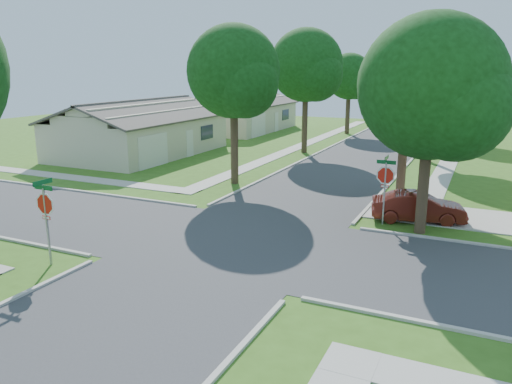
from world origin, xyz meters
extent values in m
plane|color=#38601A|center=(0.00, 0.00, 0.00)|extent=(100.00, 100.00, 0.00)
cube|color=#333335|center=(0.00, 0.00, 0.00)|extent=(7.00, 100.00, 0.02)
cube|color=#9E9B91|center=(6.10, 26.00, 0.02)|extent=(1.20, 40.00, 0.04)
cube|color=#9E9B91|center=(-6.10, 26.00, 0.02)|extent=(1.20, 40.00, 0.04)
cube|color=#9E9B91|center=(7.90, 7.10, 0.03)|extent=(8.80, 3.60, 0.05)
cube|color=gray|center=(-4.70, -4.70, 1.35)|extent=(0.06, 0.06, 2.70)
cylinder|color=white|center=(-4.70, -4.70, 2.15)|extent=(1.05, 0.02, 1.05)
cylinder|color=red|center=(-4.70, -4.70, 2.15)|extent=(0.90, 0.03, 0.90)
cube|color=red|center=(-4.70, -4.70, 1.68)|extent=(0.34, 0.03, 0.12)
cube|color=white|center=(-4.70, -4.70, 1.68)|extent=(0.30, 0.03, 0.08)
cube|color=#0C5426|center=(-4.70, -4.70, 2.72)|extent=(0.80, 0.02, 0.16)
cube|color=#0C5426|center=(-4.70, -4.70, 2.90)|extent=(0.02, 0.80, 0.16)
cube|color=gray|center=(4.70, 4.70, 1.35)|extent=(0.06, 0.06, 2.70)
cylinder|color=white|center=(4.70, 4.70, 2.15)|extent=(1.05, 0.02, 1.05)
cylinder|color=red|center=(4.70, 4.70, 2.15)|extent=(0.90, 0.03, 0.90)
cube|color=red|center=(4.70, 4.70, 1.68)|extent=(0.34, 0.03, 0.12)
cube|color=white|center=(4.70, 4.70, 1.68)|extent=(0.30, 0.03, 0.08)
cube|color=#0C5426|center=(4.70, 4.70, 2.72)|extent=(0.80, 0.02, 0.16)
cube|color=#0C5426|center=(4.70, 4.70, 2.90)|extent=(0.02, 0.80, 0.16)
cylinder|color=#38281C|center=(4.70, 9.00, 1.98)|extent=(0.44, 0.44, 3.95)
sphere|color=#11360D|center=(4.70, 9.00, 5.88)|extent=(4.80, 4.80, 4.80)
sphere|color=#11360D|center=(5.54, 8.52, 5.28)|extent=(3.46, 3.46, 3.46)
sphere|color=#11360D|center=(3.98, 9.60, 5.40)|extent=(3.26, 3.26, 3.26)
cylinder|color=#38281C|center=(4.70, 21.00, 2.15)|extent=(0.44, 0.44, 4.30)
sphere|color=#11360D|center=(4.70, 21.00, 6.51)|extent=(5.40, 5.40, 5.40)
sphere|color=#11360D|center=(5.65, 20.46, 5.84)|extent=(3.89, 3.89, 3.89)
sphere|color=#11360D|center=(3.89, 21.68, 5.97)|extent=(3.67, 3.67, 3.67)
cylinder|color=#38281C|center=(4.70, 34.00, 2.10)|extent=(0.44, 0.44, 4.20)
sphere|color=#11360D|center=(4.70, 34.00, 6.22)|extent=(5.00, 5.00, 5.00)
sphere|color=#11360D|center=(5.58, 33.50, 5.60)|extent=(3.60, 3.60, 3.60)
sphere|color=#11360D|center=(3.95, 34.62, 5.72)|extent=(3.40, 3.40, 3.40)
cylinder|color=#38281C|center=(-4.70, 9.00, 2.12)|extent=(0.44, 0.44, 4.25)
sphere|color=#11360D|center=(-4.70, 9.00, 6.37)|extent=(5.20, 5.20, 5.20)
sphere|color=#11360D|center=(-3.79, 8.48, 5.72)|extent=(3.74, 3.74, 3.74)
sphere|color=#11360D|center=(-5.48, 9.65, 5.85)|extent=(3.54, 3.54, 3.54)
cylinder|color=#38281C|center=(-4.70, 21.00, 2.22)|extent=(0.44, 0.44, 4.44)
sphere|color=#11360D|center=(-4.70, 21.00, 6.76)|extent=(5.60, 5.60, 5.60)
sphere|color=#11360D|center=(-3.72, 20.44, 6.06)|extent=(4.03, 4.03, 4.03)
sphere|color=#11360D|center=(-5.54, 21.70, 6.20)|extent=(3.81, 3.81, 3.81)
cylinder|color=#38281C|center=(-4.70, 34.00, 1.95)|extent=(0.44, 0.44, 3.90)
sphere|color=#11360D|center=(-4.70, 34.00, 5.74)|extent=(4.60, 4.60, 4.60)
sphere|color=#11360D|center=(-3.90, 33.54, 5.16)|extent=(3.31, 3.31, 3.31)
sphere|color=#11360D|center=(-5.39, 34.58, 5.28)|extent=(3.13, 3.13, 3.13)
cylinder|color=#38281C|center=(6.30, 4.20, 1.77)|extent=(0.44, 0.44, 3.54)
sphere|color=#11360D|center=(6.30, 4.20, 5.86)|extent=(5.60, 5.60, 5.60)
sphere|color=#11360D|center=(7.28, 3.64, 5.16)|extent=(4.03, 4.03, 4.03)
sphere|color=#11360D|center=(5.46, 4.90, 5.30)|extent=(3.81, 3.81, 3.81)
cube|color=beige|center=(-16.00, 15.00, 1.40)|extent=(8.00, 13.00, 2.80)
cube|color=#413E38|center=(-14.00, 15.00, 3.45)|extent=(4.42, 13.60, 1.56)
cube|color=#413E38|center=(-18.00, 15.00, 3.45)|extent=(4.42, 13.60, 1.56)
cube|color=silver|center=(-11.97, 11.10, 1.10)|extent=(0.06, 3.20, 2.20)
cube|color=silver|center=(-11.97, 15.65, 1.00)|extent=(0.06, 0.90, 2.00)
cube|color=#1E2633|center=(-11.97, 18.25, 1.55)|extent=(0.06, 1.80, 1.10)
cube|color=beige|center=(-16.00, 32.00, 1.40)|extent=(8.00, 13.00, 2.80)
cube|color=#413E38|center=(-14.00, 32.00, 3.45)|extent=(4.42, 13.60, 1.56)
cube|color=#413E38|center=(-18.00, 32.00, 3.45)|extent=(4.42, 13.60, 1.56)
cube|color=silver|center=(-11.97, 28.10, 1.10)|extent=(0.06, 3.20, 2.20)
cube|color=silver|center=(-11.97, 32.65, 1.00)|extent=(0.06, 0.90, 2.00)
cube|color=#1E2633|center=(-11.97, 35.25, 1.55)|extent=(0.06, 1.80, 1.10)
imported|color=#5E1B13|center=(6.00, 5.75, 0.65)|extent=(4.17, 2.27, 1.30)
imported|color=black|center=(3.20, 33.83, 0.74)|extent=(1.83, 4.36, 1.48)
imported|color=black|center=(-1.20, 43.07, 0.69)|extent=(2.12, 4.86, 1.39)
camera|label=1|loc=(8.43, -16.22, 6.56)|focal=35.00mm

